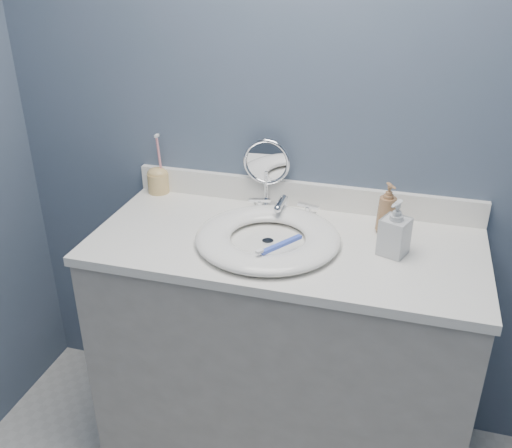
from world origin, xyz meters
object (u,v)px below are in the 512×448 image
(soap_bottle_amber, at_px, (387,209))
(soap_bottle_clear, at_px, (395,228))
(toothbrush_holder, at_px, (158,179))
(makeup_mirror, at_px, (266,170))

(soap_bottle_amber, distance_m, soap_bottle_clear, 0.14)
(toothbrush_holder, bearing_deg, soap_bottle_clear, -14.95)
(toothbrush_holder, bearing_deg, soap_bottle_amber, -6.83)
(soap_bottle_clear, bearing_deg, toothbrush_holder, -173.77)
(soap_bottle_clear, relative_size, toothbrush_holder, 0.76)
(makeup_mirror, relative_size, toothbrush_holder, 1.08)
(makeup_mirror, xyz_separation_m, toothbrush_holder, (-0.41, -0.00, -0.08))
(makeup_mirror, bearing_deg, toothbrush_holder, 177.38)
(soap_bottle_amber, xyz_separation_m, toothbrush_holder, (-0.83, 0.10, -0.03))
(makeup_mirror, height_order, soap_bottle_clear, makeup_mirror)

